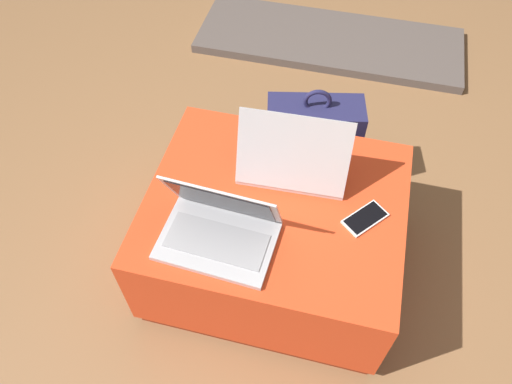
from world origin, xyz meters
TOP-DOWN VIEW (x-y plane):
  - ground_plane at (0.00, 0.00)m, footprint 14.00×14.00m
  - ottoman at (0.00, 0.00)m, footprint 0.82×0.69m
  - laptop_near at (-0.13, -0.17)m, footprint 0.35×0.25m
  - laptop_far at (0.03, 0.15)m, footprint 0.36×0.27m
  - cell_phone at (0.28, -0.00)m, footprint 0.14×0.15m
  - backpack at (0.05, 0.45)m, footprint 0.38×0.26m
  - fireplace_hearth at (0.00, 1.39)m, footprint 1.40×0.50m

SIDE VIEW (x-z plane):
  - ground_plane at x=0.00m, z-range 0.00..0.00m
  - fireplace_hearth at x=0.00m, z-range 0.00..0.04m
  - backpack at x=0.05m, z-range -0.05..0.45m
  - ottoman at x=0.00m, z-range 0.00..0.40m
  - cell_phone at x=0.28m, z-range 0.40..0.41m
  - laptop_near at x=-0.13m, z-range 0.33..0.56m
  - laptop_far at x=0.03m, z-range 0.32..0.58m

